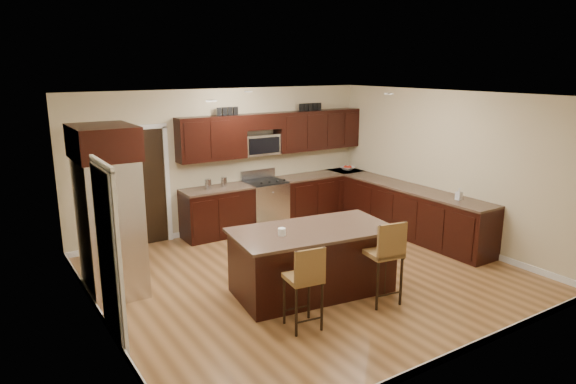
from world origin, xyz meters
TOP-DOWN VIEW (x-y plane):
  - floor at (0.00, 0.00)m, footprint 6.00×6.00m
  - ceiling at (0.00, 0.00)m, footprint 6.00×6.00m
  - wall_back at (0.00, 2.75)m, footprint 6.00×0.00m
  - wall_left at (-3.00, 0.00)m, footprint 0.00×5.50m
  - wall_right at (3.00, 0.00)m, footprint 0.00×5.50m
  - base_cabinets at (1.90, 1.45)m, footprint 4.02×3.96m
  - upper_cabinets at (1.04, 2.58)m, footprint 4.00×0.33m
  - range at (0.68, 2.45)m, footprint 0.76×0.64m
  - microwave at (0.68, 2.60)m, footprint 0.76×0.31m
  - doorway at (-1.65, 2.73)m, footprint 0.85×0.03m
  - pantry_door at (-2.98, -0.30)m, footprint 0.03×0.80m
  - letter_decor at (0.90, 2.58)m, footprint 2.20×0.03m
  - island at (-0.28, -0.49)m, footprint 2.35×1.44m
  - stool_left at (-0.98, -1.33)m, footprint 0.45×0.45m
  - stool_right at (0.30, -1.34)m, footprint 0.49×0.49m
  - refrigerator at (-2.62, 1.00)m, footprint 0.79×1.01m
  - floor_mat at (0.74, 1.21)m, footprint 1.02×0.70m
  - fruit_bowl at (2.75, 2.45)m, footprint 0.39×0.39m
  - soap_bottle at (2.70, -0.53)m, footprint 0.10×0.10m
  - canister_tall at (-0.51, 2.45)m, footprint 0.12×0.12m
  - canister_short at (-0.20, 2.45)m, footprint 0.11×0.11m
  - island_jar at (-0.78, -0.49)m, footprint 0.10×0.10m

SIDE VIEW (x-z plane):
  - floor at x=0.00m, z-range 0.00..0.00m
  - floor_mat at x=0.74m, z-range 0.00..0.01m
  - island at x=-0.28m, z-range -0.03..0.89m
  - base_cabinets at x=1.90m, z-range 0.00..0.92m
  - range at x=0.68m, z-range -0.08..1.03m
  - stool_left at x=-0.98m, z-range 0.13..1.19m
  - stool_right at x=0.30m, z-range 0.14..1.30m
  - fruit_bowl at x=2.75m, z-range 0.92..0.99m
  - island_jar at x=-0.78m, z-range 0.92..1.02m
  - canister_short at x=-0.20m, z-range 0.92..1.10m
  - canister_tall at x=-0.51m, z-range 0.92..1.11m
  - soap_bottle at x=2.70m, z-range 0.92..1.12m
  - pantry_door at x=-2.98m, z-range 0.00..2.04m
  - doorway at x=-1.65m, z-range 0.00..2.06m
  - refrigerator at x=-2.62m, z-range 0.03..2.38m
  - wall_back at x=0.00m, z-range -1.65..4.35m
  - wall_left at x=-3.00m, z-range -1.40..4.10m
  - wall_right at x=3.00m, z-range -1.40..4.10m
  - microwave at x=0.68m, z-range 1.42..1.82m
  - upper_cabinets at x=1.04m, z-range 1.44..2.24m
  - letter_decor at x=0.90m, z-range 2.22..2.37m
  - ceiling at x=0.00m, z-range 2.70..2.70m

